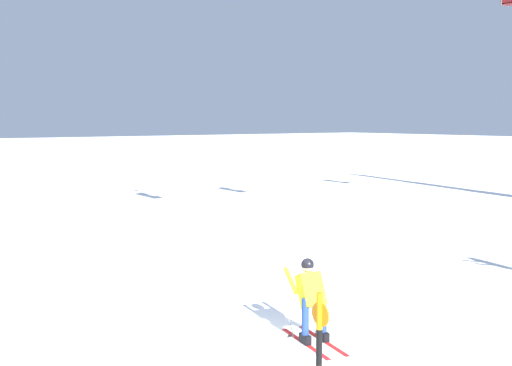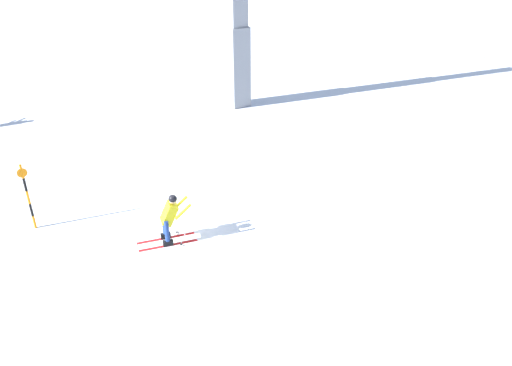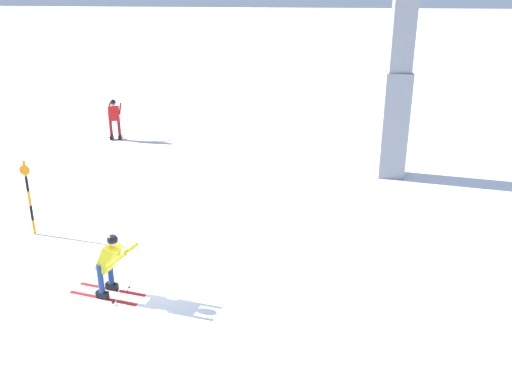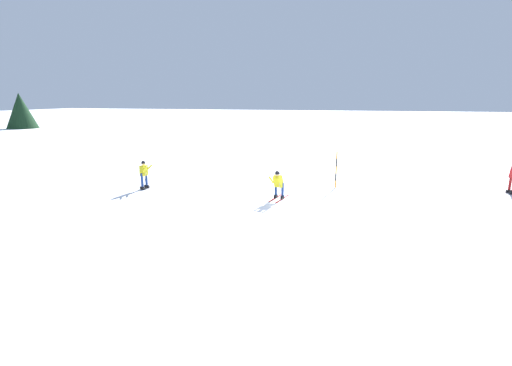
# 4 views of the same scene
# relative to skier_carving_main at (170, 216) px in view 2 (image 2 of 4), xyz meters

# --- Properties ---
(ground_plane) EXTENTS (260.00, 260.00, 0.00)m
(ground_plane) POSITION_rel_skier_carving_main_xyz_m (-0.84, 0.31, -0.85)
(ground_plane) COLOR white
(skier_carving_main) EXTENTS (0.88, 1.71, 1.61)m
(skier_carving_main) POSITION_rel_skier_carving_main_xyz_m (0.00, 0.00, 0.00)
(skier_carving_main) COLOR red
(skier_carving_main) RESTS_ON ground_plane
(lift_tower_near) EXTENTS (0.87, 2.44, 11.38)m
(lift_tower_near) POSITION_rel_skier_carving_main_xyz_m (-8.62, 6.86, 3.82)
(lift_tower_near) COLOR gray
(lift_tower_near) RESTS_ON ground_plane
(trail_marker_pole) EXTENTS (0.07, 0.28, 2.09)m
(trail_marker_pole) POSITION_rel_skier_carving_main_xyz_m (-2.66, -3.22, 0.28)
(trail_marker_pole) COLOR orange
(trail_marker_pole) RESTS_ON ground_plane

